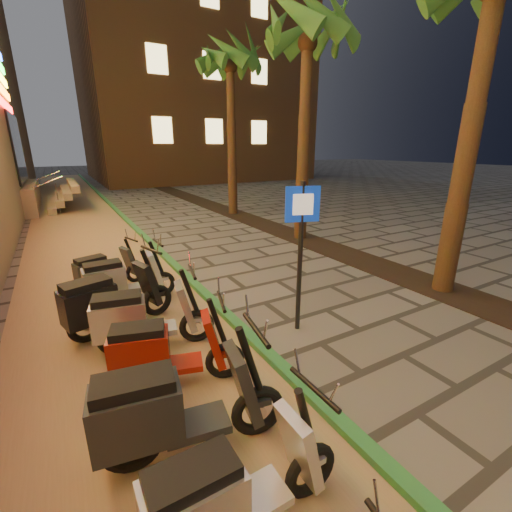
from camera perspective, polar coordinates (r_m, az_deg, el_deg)
ground at (r=4.68m, az=25.21°, el=-22.58°), size 120.00×120.00×0.00m
parking_strip at (r=12.19m, az=-26.35°, el=2.17°), size 3.40×60.00×0.01m
green_curb at (r=12.38m, az=-18.57°, el=3.54°), size 0.18×60.00×0.10m
planting_strip at (r=10.05m, az=14.18°, el=0.51°), size 1.20×40.00×0.02m
apartment_block at (r=37.21m, az=-11.66°, el=32.44°), size 18.00×16.06×25.00m
palm_c at (r=11.48m, az=8.62°, el=31.87°), size 2.97×3.02×6.91m
palm_d at (r=15.70m, az=-4.33°, el=28.94°), size 2.97×3.02×7.16m
pedestrian_sign at (r=5.30m, az=7.51°, el=3.06°), size 0.51×0.20×2.43m
scooter_4 at (r=3.03m, az=-4.78°, el=-34.77°), size 1.64×0.58×1.16m
scooter_5 at (r=3.57m, az=-14.19°, el=-23.73°), size 1.86×0.78×1.30m
scooter_6 at (r=4.50m, az=-15.48°, el=-15.20°), size 1.63×0.84×1.15m
scooter_7 at (r=5.30m, az=-18.89°, el=-9.86°), size 1.73×0.78×1.22m
scooter_8 at (r=5.96m, az=-23.55°, el=-6.96°), size 1.81×0.93×1.28m
scooter_9 at (r=6.91m, az=-21.79°, el=-3.78°), size 1.68×0.59×1.18m
scooter_10 at (r=7.74m, az=-24.10°, el=-2.29°), size 1.46×0.78×1.04m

